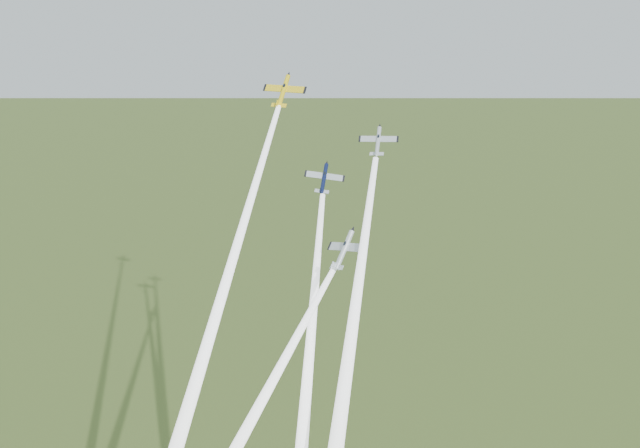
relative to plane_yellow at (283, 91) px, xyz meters
The scene contains 8 objects.
plane_yellow is the anchor object (origin of this frame).
smoke_trail_yellow 41.82m from the plane_yellow, 87.98° to the right, with size 2.70×2.70×77.24m, color white, non-canonical shape.
plane_navy 18.03m from the plane_yellow, 21.59° to the right, with size 7.24×7.18×1.13m, color #0D153B, non-canonical shape.
smoke_trail_navy 53.95m from the plane_yellow, 57.08° to the right, with size 2.70×2.70×68.84m, color white, non-canonical shape.
plane_silver_right 22.97m from the plane_yellow, 17.23° to the right, with size 6.74×6.68×1.06m, color silver, non-canonical shape.
smoke_trail_silver_right 48.79m from the plane_yellow, 46.98° to the right, with size 2.70×2.70×59.51m, color white, non-canonical shape.
plane_silver_low 34.37m from the plane_yellow, 40.98° to the right, with size 8.81×8.74×1.38m, color silver, non-canonical shape.
smoke_trail_silver_low 59.20m from the plane_yellow, 71.89° to the right, with size 2.70×2.70×55.35m, color white, non-canonical shape.
Camera 1 is at (53.90, -123.14, 129.73)m, focal length 45.00 mm.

